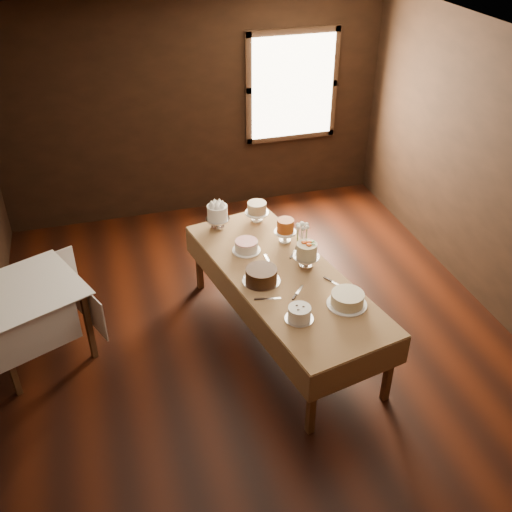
# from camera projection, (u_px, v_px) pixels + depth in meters

# --- Properties ---
(floor) EXTENTS (5.00, 6.00, 0.01)m
(floor) POSITION_uv_depth(u_px,v_px,m) (262.00, 346.00, 5.82)
(floor) COLOR black
(floor) RESTS_ON ground
(ceiling) EXTENTS (5.00, 6.00, 0.01)m
(ceiling) POSITION_uv_depth(u_px,v_px,m) (264.00, 60.00, 4.27)
(ceiling) COLOR beige
(ceiling) RESTS_ON wall_back
(wall_back) EXTENTS (5.00, 0.02, 2.80)m
(wall_back) POSITION_uv_depth(u_px,v_px,m) (194.00, 110.00, 7.44)
(wall_back) COLOR black
(wall_back) RESTS_ON ground
(wall_right) EXTENTS (0.02, 6.00, 2.80)m
(wall_right) POSITION_uv_depth(u_px,v_px,m) (511.00, 188.00, 5.63)
(wall_right) COLOR black
(wall_right) RESTS_ON ground
(window) EXTENTS (1.10, 0.05, 1.30)m
(window) POSITION_uv_depth(u_px,v_px,m) (293.00, 87.00, 7.59)
(window) COLOR #FFEABF
(window) RESTS_ON wall_back
(display_table) EXTENTS (1.45, 2.63, 0.77)m
(display_table) POSITION_uv_depth(u_px,v_px,m) (283.00, 279.00, 5.55)
(display_table) COLOR #4F2F17
(display_table) RESTS_ON ground
(side_table) EXTENTS (1.22, 1.22, 0.79)m
(side_table) POSITION_uv_depth(u_px,v_px,m) (27.00, 297.00, 5.35)
(side_table) COLOR #4F2F17
(side_table) RESTS_ON ground
(cake_meringue) EXTENTS (0.26, 0.26, 0.27)m
(cake_meringue) POSITION_uv_depth(u_px,v_px,m) (218.00, 217.00, 6.16)
(cake_meringue) COLOR silver
(cake_meringue) RESTS_ON display_table
(cake_speckled) EXTENTS (0.26, 0.26, 0.23)m
(cake_speckled) POSITION_uv_depth(u_px,v_px,m) (257.00, 212.00, 6.30)
(cake_speckled) COLOR white
(cake_speckled) RESTS_ON display_table
(cake_lattice) EXTENTS (0.31, 0.31, 0.11)m
(cake_lattice) POSITION_uv_depth(u_px,v_px,m) (246.00, 247.00, 5.82)
(cake_lattice) COLOR white
(cake_lattice) RESTS_ON display_table
(cake_caramel) EXTENTS (0.23, 0.23, 0.26)m
(cake_caramel) POSITION_uv_depth(u_px,v_px,m) (285.00, 232.00, 5.94)
(cake_caramel) COLOR white
(cake_caramel) RESTS_ON display_table
(cake_chocolate) EXTENTS (0.41, 0.41, 0.14)m
(cake_chocolate) POSITION_uv_depth(u_px,v_px,m) (261.00, 276.00, 5.38)
(cake_chocolate) COLOR silver
(cake_chocolate) RESTS_ON display_table
(cake_flowers) EXTENTS (0.26, 0.26, 0.26)m
(cake_flowers) POSITION_uv_depth(u_px,v_px,m) (306.00, 256.00, 5.57)
(cake_flowers) COLOR silver
(cake_flowers) RESTS_ON display_table
(cake_swirl) EXTENTS (0.27, 0.27, 0.13)m
(cake_swirl) POSITION_uv_depth(u_px,v_px,m) (299.00, 314.00, 4.93)
(cake_swirl) COLOR silver
(cake_swirl) RESTS_ON display_table
(cake_cream) EXTENTS (0.36, 0.36, 0.12)m
(cake_cream) POSITION_uv_depth(u_px,v_px,m) (347.00, 299.00, 5.10)
(cake_cream) COLOR white
(cake_cream) RESTS_ON display_table
(cake_server_a) EXTENTS (0.18, 0.20, 0.01)m
(cake_server_a) POSITION_uv_depth(u_px,v_px,m) (300.00, 290.00, 5.31)
(cake_server_a) COLOR silver
(cake_server_a) RESTS_ON display_table
(cake_server_b) EXTENTS (0.14, 0.22, 0.01)m
(cake_server_b) POSITION_uv_depth(u_px,v_px,m) (338.00, 285.00, 5.37)
(cake_server_b) COLOR silver
(cake_server_b) RESTS_ON display_table
(cake_server_c) EXTENTS (0.03, 0.24, 0.01)m
(cake_server_c) POSITION_uv_depth(u_px,v_px,m) (267.00, 258.00, 5.73)
(cake_server_c) COLOR silver
(cake_server_c) RESTS_ON display_table
(cake_server_d) EXTENTS (0.17, 0.20, 0.01)m
(cake_server_d) POSITION_uv_depth(u_px,v_px,m) (296.00, 250.00, 5.86)
(cake_server_d) COLOR silver
(cake_server_d) RESTS_ON display_table
(cake_server_e) EXTENTS (0.24, 0.07, 0.01)m
(cake_server_e) POSITION_uv_depth(u_px,v_px,m) (273.00, 298.00, 5.20)
(cake_server_e) COLOR silver
(cake_server_e) RESTS_ON display_table
(flower_vase) EXTENTS (0.16, 0.16, 0.13)m
(flower_vase) POSITION_uv_depth(u_px,v_px,m) (301.00, 247.00, 5.79)
(flower_vase) COLOR #2D2823
(flower_vase) RESTS_ON display_table
(flower_bouquet) EXTENTS (0.14, 0.14, 0.20)m
(flower_bouquet) POSITION_uv_depth(u_px,v_px,m) (302.00, 232.00, 5.69)
(flower_bouquet) COLOR white
(flower_bouquet) RESTS_ON flower_vase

